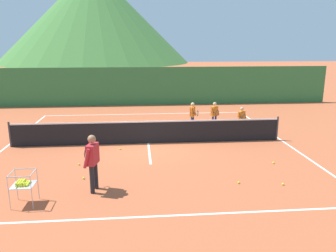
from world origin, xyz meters
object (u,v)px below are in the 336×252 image
tennis_ball_4 (84,178)px  tennis_ball_8 (120,149)px  student_2 (242,117)px  instructor (93,158)px  tennis_ball_1 (283,184)px  student_1 (215,113)px  tennis_ball_0 (239,183)px  tennis_ball_7 (273,163)px  tennis_ball_6 (26,184)px  student_0 (193,113)px  tennis_ball_5 (79,164)px  tennis_net (148,132)px  ball_cart (23,183)px

tennis_ball_4 → tennis_ball_8: bearing=71.0°
student_2 → tennis_ball_8: 6.04m
instructor → tennis_ball_1: bearing=-1.3°
student_1 → tennis_ball_4: student_1 is taller
student_1 → tennis_ball_0: 6.76m
tennis_ball_7 → tennis_ball_6: bearing=-172.0°
instructor → tennis_ball_6: bearing=165.3°
instructor → student_1: size_ratio=1.27×
tennis_ball_8 → tennis_ball_0: bearing=-44.3°
tennis_ball_1 → student_0: bearing=103.4°
instructor → tennis_ball_6: (-2.08, 0.55, -0.97)m
student_2 → tennis_ball_8: bearing=-158.9°
tennis_ball_5 → tennis_ball_6: 2.05m
tennis_ball_7 → student_0: bearing=112.3°
student_0 → student_2: 2.34m
instructor → student_1: instructor is taller
tennis_net → ball_cart: (-3.43, -5.20, 0.10)m
ball_cart → tennis_ball_0: (6.02, 0.79, -0.56)m
student_2 → tennis_ball_4: 8.32m
student_2 → tennis_ball_7: bearing=-91.7°
student_1 → tennis_ball_1: bearing=-85.6°
student_2 → tennis_ball_1: student_2 is taller
ball_cart → tennis_ball_1: 7.35m
student_0 → tennis_ball_6: 8.67m
tennis_ball_8 → ball_cart: bearing=-117.2°
tennis_ball_5 → student_1: bearing=38.5°
ball_cart → tennis_ball_8: size_ratio=13.22×
tennis_ball_6 → tennis_ball_1: bearing=-5.0°
ball_cart → tennis_ball_4: size_ratio=13.22×
tennis_ball_0 → student_0: bearing=93.0°
tennis_net → tennis_ball_8: (-1.15, -0.76, -0.47)m
student_2 → student_0: bearing=159.7°
tennis_net → tennis_ball_6: bearing=-133.6°
tennis_ball_0 → tennis_ball_1: bearing=-10.3°
student_1 → tennis_ball_4: (-5.49, -5.91, -0.76)m
tennis_ball_5 → tennis_ball_8: same height
student_0 → tennis_ball_5: student_0 is taller
instructor → student_0: instructor is taller
tennis_net → tennis_ball_4: size_ratio=166.03×
student_1 → tennis_ball_5: bearing=-141.5°
student_0 → student_1: 1.10m
instructor → ball_cart: instructor is taller
tennis_ball_6 → tennis_ball_7: bearing=8.0°
ball_cart → tennis_ball_6: ball_cart is taller
tennis_ball_0 → tennis_ball_1: same height
tennis_ball_1 → tennis_ball_8: size_ratio=1.00×
student_0 → student_2: bearing=-20.3°
tennis_ball_7 → student_2: bearing=88.3°
student_0 → student_2: (2.19, -0.81, -0.07)m
tennis_net → tennis_ball_5: tennis_net is taller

